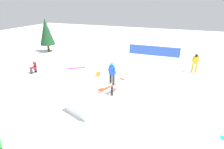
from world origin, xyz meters
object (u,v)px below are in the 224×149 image
Objects in this scene: loose_snowboard_magenta at (77,68)px; folding_chair at (34,68)px; rail_feature at (112,86)px; main_rider_on_rail at (112,74)px; bystander_yellow at (195,62)px; pine_tree_near at (46,32)px; backpack_on_snow at (98,74)px.

loose_snowboard_magenta is 1.74× the size of folding_chair.
rail_feature is 0.79m from main_rider_on_rail.
bystander_yellow reaches higher than folding_chair.
bystander_yellow is (5.83, -4.75, 0.22)m from rail_feature.
folding_chair is at bearing -149.79° from pine_tree_near.
folding_chair is at bearing 14.23° from bystander_yellow.
backpack_on_snow is at bearing 127.33° from loose_snowboard_magenta.
pine_tree_near reaches higher than main_rider_on_rail.
pine_tree_near is at bearing -11.07° from bystander_yellow.
pine_tree_near is at bearing 75.67° from rail_feature.
backpack_on_snow is at bearing 70.38° from main_rider_on_rail.
loose_snowboard_magenta is at bearing -121.03° from pine_tree_near.
folding_chair reaches higher than rail_feature.
pine_tree_near is at bearing 120.30° from backpack_on_snow.
loose_snowboard_magenta is (-2.58, 9.30, -0.86)m from bystander_yellow.
bystander_yellow is 9.69m from loose_snowboard_magenta.
bystander_yellow is 15.29m from pine_tree_near.
backpack_on_snow is (-0.88, -2.49, 0.16)m from loose_snowboard_magenta.
loose_snowboard_magenta is at bearing 83.85° from main_rider_on_rail.
bystander_yellow is 7.67m from backpack_on_snow.
main_rider_on_rail is 12.49m from pine_tree_near.
main_rider_on_rail is 0.96× the size of bystander_yellow.
folding_chair is 6.82m from pine_tree_near.
main_rider_on_rail is 0.41× the size of pine_tree_near.
pine_tree_near is (6.80, 10.45, 0.78)m from main_rider_on_rail.
loose_snowboard_magenta is at bearing 128.66° from backpack_on_snow.
backpack_on_snow is at bearing 19.49° from bystander_yellow.
bystander_yellow is 4.56× the size of backpack_on_snow.
main_rider_on_rail is 5.78m from loose_snowboard_magenta.
pine_tree_near is at bearing 136.92° from folding_chair.
bystander_yellow is at bearing 38.35° from folding_chair.
main_rider_on_rail is (0.00, 0.00, 0.79)m from rail_feature.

